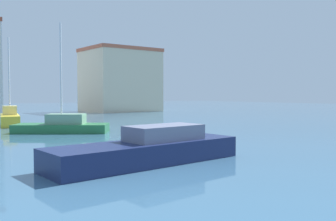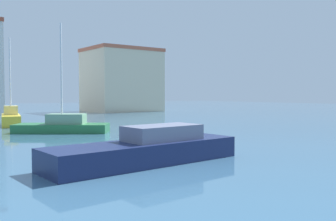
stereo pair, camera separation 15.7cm
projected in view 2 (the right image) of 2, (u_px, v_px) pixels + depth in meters
water at (111, 130)px, 27.17m from camera, size 160.00×160.00×0.00m
sailboat_green_far_right at (63, 125)px, 25.22m from camera, size 6.25×5.42×7.42m
sailboat_yellow_inner_mooring at (11, 118)px, 30.73m from camera, size 2.53×5.36×7.26m
motorboat_navy_distant_north at (148, 149)px, 14.05m from camera, size 7.88×2.50×1.41m
warehouse_block at (122, 80)px, 55.95m from camera, size 10.24×8.60×9.40m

